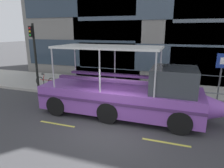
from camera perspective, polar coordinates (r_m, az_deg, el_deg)
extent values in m
plane|color=#3D3D3F|center=(9.01, -0.13, -11.97)|extent=(120.00, 120.00, 0.00)
cube|color=#A8A59E|center=(14.03, 7.32, -1.64)|extent=(32.00, 4.80, 0.18)
cube|color=#B2ADA3|center=(11.72, 4.83, -4.97)|extent=(32.00, 0.18, 0.18)
cube|color=#DBD64C|center=(9.50, -15.53, -11.05)|extent=(1.80, 0.12, 0.01)
cube|color=#DBD64C|center=(8.07, 15.30, -15.98)|extent=(1.80, 0.12, 0.01)
cube|color=#2D3D4C|center=(18.29, -9.90, 8.73)|extent=(10.53, 0.06, 2.36)
cube|color=#2D3D4C|center=(18.33, -10.55, 22.14)|extent=(10.53, 0.06, 2.36)
cube|color=#3D4C5B|center=(16.29, 9.92, 7.49)|extent=(12.06, 0.06, 2.21)
cube|color=#3D4C5B|center=(16.27, 10.60, 21.65)|extent=(12.06, 0.06, 2.21)
cylinder|color=gray|center=(11.80, 4.78, -0.45)|extent=(10.56, 0.07, 0.07)
cylinder|color=gray|center=(11.91, 4.74, -2.23)|extent=(10.56, 0.06, 0.06)
cylinder|color=gray|center=(14.08, -16.56, -0.08)|extent=(0.09, 0.09, 0.77)
cylinder|color=gray|center=(13.16, -10.27, -0.73)|extent=(0.09, 0.09, 0.77)
cylinder|color=gray|center=(12.43, -3.15, -1.46)|extent=(0.09, 0.09, 0.77)
cylinder|color=gray|center=(11.91, 4.74, -2.23)|extent=(0.09, 0.09, 0.77)
cylinder|color=gray|center=(11.63, 13.18, -3.01)|extent=(0.09, 0.09, 0.77)
cylinder|color=gray|center=(11.62, 21.85, -3.75)|extent=(0.09, 0.09, 0.77)
cylinder|color=black|center=(14.98, -21.21, 7.53)|extent=(0.16, 0.16, 4.42)
cube|color=black|center=(14.73, -22.35, 13.82)|extent=(0.24, 0.20, 0.72)
sphere|color=red|center=(14.64, -22.72, 14.65)|extent=(0.14, 0.14, 0.14)
sphere|color=gold|center=(14.64, -22.63, 13.79)|extent=(0.14, 0.14, 0.14)
sphere|color=green|center=(14.64, -22.54, 12.94)|extent=(0.14, 0.14, 0.14)
cylinder|color=#4C4F54|center=(12.18, 28.67, 1.15)|extent=(0.08, 0.08, 2.75)
cube|color=navy|center=(11.96, 29.32, 5.85)|extent=(0.60, 0.04, 0.76)
cube|color=white|center=(11.94, 29.34, 5.84)|extent=(0.24, 0.01, 0.36)
torus|color=black|center=(14.69, -16.88, 0.38)|extent=(0.70, 0.04, 0.70)
torus|color=black|center=(15.31, -20.05, 0.69)|extent=(0.70, 0.04, 0.70)
cylinder|color=#B21919|center=(14.96, -18.55, 1.12)|extent=(0.95, 0.04, 0.04)
cylinder|color=#B21919|center=(15.04, -19.14, 1.69)|extent=(0.19, 0.04, 0.51)
cube|color=black|center=(15.00, -19.35, 2.74)|extent=(0.20, 0.08, 0.06)
cylinder|color=#A5A5AA|center=(14.60, -17.16, 2.28)|extent=(0.03, 0.46, 0.03)
cube|color=purple|center=(9.87, 2.08, -4.08)|extent=(7.76, 2.45, 1.17)
cylinder|color=purple|center=(11.54, -16.72, -1.87)|extent=(0.39, 1.11, 1.11)
cube|color=#4D2A62|center=(8.71, -0.29, -5.72)|extent=(7.76, 0.04, 0.12)
cube|color=#33383D|center=(9.18, 17.41, 1.13)|extent=(1.94, 2.05, 1.10)
cube|color=silver|center=(9.53, -1.19, 10.62)|extent=(5.05, 2.25, 0.10)
cylinder|color=#B2B2B7|center=(10.19, 13.83, 4.91)|extent=(0.07, 0.07, 1.86)
cylinder|color=#B2B2B7|center=(8.09, 12.39, 2.43)|extent=(0.07, 0.07, 1.86)
cylinder|color=#B2B2B7|center=(10.66, 0.82, 5.78)|extent=(0.07, 0.07, 1.86)
cylinder|color=#B2B2B7|center=(8.67, -3.58, 3.60)|extent=(0.07, 0.07, 1.86)
cylinder|color=#B2B2B7|center=(11.62, -10.58, 6.31)|extent=(0.07, 0.07, 1.86)
cylinder|color=#B2B2B7|center=(9.83, -16.69, 4.35)|extent=(0.07, 0.07, 1.86)
cube|color=#4D2A62|center=(10.30, -0.03, 2.72)|extent=(4.64, 0.28, 0.12)
cube|color=#4D2A62|center=(9.22, -2.38, 1.24)|extent=(4.64, 0.28, 0.12)
cylinder|color=black|center=(10.68, 19.07, -5.46)|extent=(1.00, 0.28, 1.00)
cylinder|color=black|center=(8.60, 18.98, -10.52)|extent=(1.00, 0.28, 1.00)
cylinder|color=black|center=(11.06, 2.78, -3.92)|extent=(1.00, 0.28, 1.00)
cylinder|color=black|center=(9.06, -1.21, -8.31)|extent=(1.00, 0.28, 1.00)
cylinder|color=black|center=(12.05, -9.74, -2.51)|extent=(1.00, 0.28, 1.00)
cylinder|color=black|center=(10.25, -15.72, -6.06)|extent=(1.00, 0.28, 1.00)
cylinder|color=#47423D|center=(12.56, 19.46, -2.13)|extent=(0.10, 0.10, 0.77)
cylinder|color=#47423D|center=(12.41, 19.35, -2.32)|extent=(0.10, 0.10, 0.77)
cube|color=navy|center=(12.31, 19.67, 0.71)|extent=(0.21, 0.31, 0.55)
cylinder|color=navy|center=(12.51, 19.79, 0.78)|extent=(0.07, 0.07, 0.49)
cylinder|color=navy|center=(12.14, 19.52, 0.39)|extent=(0.07, 0.07, 0.49)
sphere|color=#936B4C|center=(12.23, 19.83, 2.53)|extent=(0.21, 0.21, 0.21)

